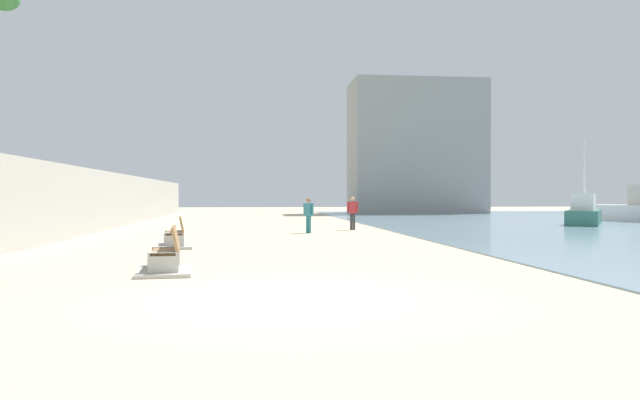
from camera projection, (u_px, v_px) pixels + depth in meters
name	position (u px, v px, depth m)	size (l,w,h in m)	color
ground_plane	(259.00, 232.00, 27.77)	(120.00, 120.00, 0.00)	#C6B793
seawall	(85.00, 201.00, 26.91)	(0.80, 64.00, 2.79)	#ADAAA3
bench_near	(166.00, 261.00, 13.15)	(1.29, 2.19, 0.98)	#ADAAA3
bench_far	(175.00, 240.00, 19.60)	(1.32, 2.20, 0.98)	#ADAAA3
person_walking	(353.00, 211.00, 29.52)	(0.51, 0.26, 1.58)	#333338
person_standing	(309.00, 213.00, 26.89)	(0.42, 0.38, 1.54)	teal
boat_far_left	(584.00, 213.00, 34.27)	(4.45, 5.68, 4.85)	#337060
harbor_building	(416.00, 148.00, 57.24)	(12.00, 6.00, 12.14)	gray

